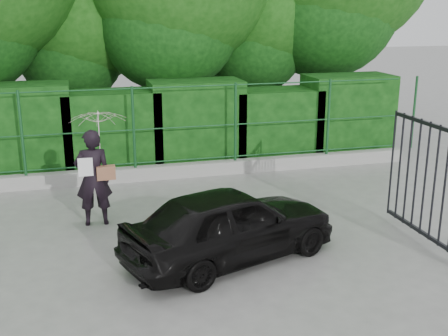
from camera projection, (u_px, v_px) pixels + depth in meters
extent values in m
plane|color=gray|center=(143.00, 272.00, 8.22)|extent=(80.00, 80.00, 0.00)
cube|color=#9E9E99|center=(118.00, 175.00, 12.36)|extent=(14.00, 0.25, 0.30)
cylinder|color=#14451F|center=(22.00, 134.00, 11.59)|extent=(0.06, 0.06, 1.80)
cylinder|color=#14451F|center=(134.00, 128.00, 12.16)|extent=(0.06, 0.06, 1.80)
cylinder|color=#14451F|center=(235.00, 122.00, 12.73)|extent=(0.06, 0.06, 1.80)
cylinder|color=#14451F|center=(328.00, 117.00, 13.30)|extent=(0.06, 0.06, 1.80)
cylinder|color=#14451F|center=(414.00, 113.00, 13.87)|extent=(0.06, 0.06, 1.80)
cylinder|color=#14451F|center=(117.00, 164.00, 12.29)|extent=(13.60, 0.03, 0.03)
cylinder|color=#14451F|center=(115.00, 131.00, 12.08)|extent=(13.60, 0.03, 0.03)
cylinder|color=#14451F|center=(113.00, 89.00, 11.83)|extent=(13.60, 0.03, 0.03)
cube|color=black|center=(21.00, 131.00, 12.54)|extent=(2.20, 1.20, 2.09)
cube|color=black|center=(112.00, 131.00, 13.07)|extent=(2.20, 1.20, 1.87)
cube|color=black|center=(196.00, 123.00, 13.54)|extent=(2.20, 1.20, 2.05)
cube|color=black|center=(274.00, 124.00, 14.07)|extent=(2.20, 1.20, 1.76)
cube|color=black|center=(347.00, 115.00, 14.53)|extent=(2.20, 1.20, 2.05)
cylinder|color=black|center=(85.00, 85.00, 15.53)|extent=(0.36, 0.36, 3.25)
sphere|color=#14470F|center=(80.00, 12.00, 14.99)|extent=(3.90, 3.90, 3.90)
cylinder|color=black|center=(180.00, 68.00, 15.08)|extent=(0.36, 0.36, 4.25)
cylinder|color=black|center=(260.00, 76.00, 16.46)|extent=(0.36, 0.36, 3.50)
sphere|color=#14470F|center=(261.00, 2.00, 15.87)|extent=(4.20, 4.20, 4.20)
cylinder|color=black|center=(329.00, 54.00, 16.41)|extent=(0.36, 0.36, 4.75)
cube|color=black|center=(421.00, 232.00, 9.28)|extent=(0.05, 2.00, 0.06)
cube|color=black|center=(433.00, 125.00, 8.77)|extent=(0.05, 2.00, 0.06)
cylinder|color=black|center=(444.00, 189.00, 8.61)|extent=(0.04, 0.04, 1.90)
cylinder|color=black|center=(434.00, 184.00, 8.84)|extent=(0.04, 0.04, 1.90)
cylinder|color=black|center=(425.00, 179.00, 9.07)|extent=(0.04, 0.04, 1.90)
cylinder|color=black|center=(416.00, 175.00, 9.30)|extent=(0.04, 0.04, 1.90)
cylinder|color=black|center=(408.00, 171.00, 9.53)|extent=(0.04, 0.04, 1.90)
cylinder|color=black|center=(400.00, 167.00, 9.77)|extent=(0.04, 0.04, 1.90)
cylinder|color=black|center=(392.00, 163.00, 10.00)|extent=(0.04, 0.04, 1.90)
imported|color=black|center=(93.00, 178.00, 9.78)|extent=(0.64, 0.43, 1.72)
imported|color=silver|center=(99.00, 136.00, 9.66)|extent=(0.98, 1.00, 0.90)
cube|color=brown|center=(106.00, 173.00, 9.73)|extent=(0.32, 0.15, 0.24)
cube|color=white|center=(85.00, 167.00, 9.57)|extent=(0.25, 0.02, 0.32)
imported|color=black|center=(230.00, 224.00, 8.48)|extent=(3.64, 2.40, 1.15)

